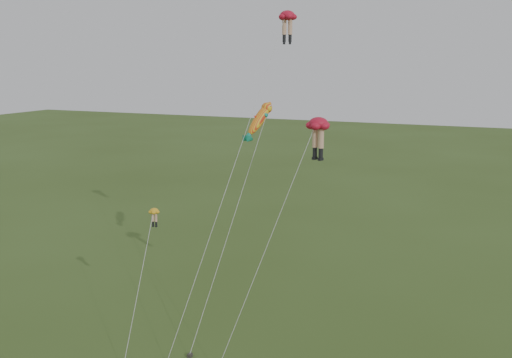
% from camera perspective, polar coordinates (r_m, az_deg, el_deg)
% --- Properties ---
extents(ground, '(300.00, 300.00, 0.00)m').
position_cam_1_polar(ground, '(39.40, -5.67, -17.32)').
color(ground, '#334819').
rests_on(ground, ground).
extents(legs_kite_red_high, '(4.03, 14.98, 22.89)m').
position_cam_1_polar(legs_kite_red_high, '(45.16, 2.98, 15.35)').
color(legs_kite_red_high, '#B21229').
rests_on(legs_kite_red_high, ground).
extents(legs_kite_red_mid, '(5.71, 6.73, 15.65)m').
position_cam_1_polar(legs_kite_red_mid, '(36.15, 6.14, 4.95)').
color(legs_kite_red_mid, '#B21229').
rests_on(legs_kite_red_mid, ground).
extents(legs_kite_yellow, '(1.86, 6.75, 8.98)m').
position_cam_1_polar(legs_kite_yellow, '(40.47, -10.35, -4.35)').
color(legs_kite_yellow, gold).
rests_on(legs_kite_yellow, ground).
extents(fish_kite, '(2.12, 12.14, 16.27)m').
position_cam_1_polar(fish_kite, '(43.92, 0.36, 5.96)').
color(fish_kite, yellow).
rests_on(fish_kite, ground).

